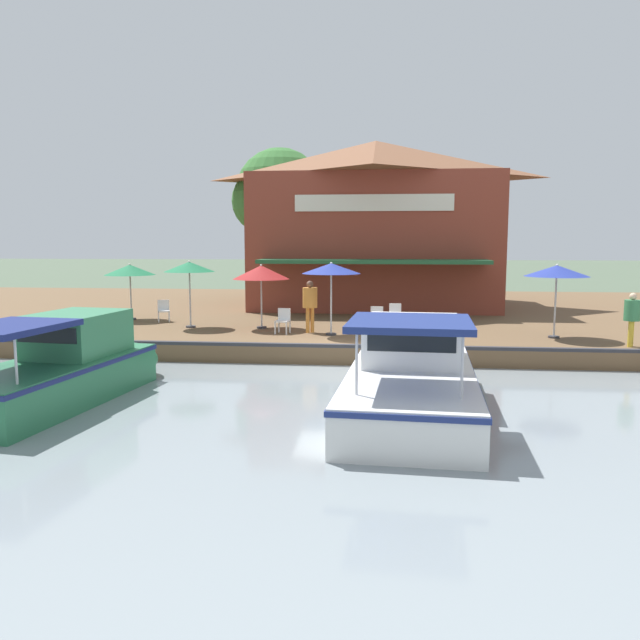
{
  "coord_description": "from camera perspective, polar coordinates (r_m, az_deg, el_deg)",
  "views": [
    {
      "loc": [
        18.08,
        1.32,
        3.73
      ],
      "look_at": [
        -1.0,
        -0.67,
        1.3
      ],
      "focal_mm": 35.0,
      "sensor_mm": 36.0,
      "label": 1
    }
  ],
  "objects": [
    {
      "name": "ground_plane",
      "position": [
        18.51,
        1.74,
        -4.41
      ],
      "size": [
        220.0,
        220.0,
        0.0
      ],
      "primitive_type": "plane",
      "color": "#4C5B47"
    },
    {
      "name": "patio_umbrella_back_row",
      "position": [
        22.46,
        -5.41,
        4.36
      ],
      "size": [
        2.03,
        2.03,
        2.31
      ],
      "color": "#B7B7B7",
      "rests_on": "quay_deck"
    },
    {
      "name": "quay_deck",
      "position": [
        29.31,
        3.33,
        0.48
      ],
      "size": [
        22.0,
        56.0,
        0.6
      ],
      "primitive_type": "cube",
      "color": "brown",
      "rests_on": "ground"
    },
    {
      "name": "cafe_chair_under_first_umbrella",
      "position": [
        25.1,
        -14.11,
        0.93
      ],
      "size": [
        0.57,
        0.57,
        0.85
      ],
      "color": "white",
      "rests_on": "quay_deck"
    },
    {
      "name": "cafe_chair_far_corner_seat",
      "position": [
        21.96,
        5.17,
        0.25
      ],
      "size": [
        0.49,
        0.49,
        0.85
      ],
      "color": "white",
      "rests_on": "quay_deck"
    },
    {
      "name": "cafe_chair_mid_patio",
      "position": [
        21.31,
        -3.39,
        0.05
      ],
      "size": [
        0.5,
        0.5,
        0.85
      ],
      "color": "white",
      "rests_on": "quay_deck"
    },
    {
      "name": "patio_umbrella_mid_patio_right",
      "position": [
        26.03,
        -17.0,
        4.4
      ],
      "size": [
        2.0,
        2.0,
        2.25
      ],
      "color": "#B7B7B7",
      "rests_on": "quay_deck"
    },
    {
      "name": "patio_umbrella_mid_patio_left",
      "position": [
        23.07,
        -11.87,
        4.76
      ],
      "size": [
        1.83,
        1.83,
        2.43
      ],
      "color": "#B7B7B7",
      "rests_on": "quay_deck"
    },
    {
      "name": "cafe_chair_facing_river",
      "position": [
        23.09,
        6.89,
        0.56
      ],
      "size": [
        0.44,
        0.44,
        0.85
      ],
      "color": "white",
      "rests_on": "quay_deck"
    },
    {
      "name": "person_mid_patio",
      "position": [
        20.68,
        26.64,
        0.55
      ],
      "size": [
        0.46,
        0.46,
        1.61
      ],
      "color": "gold",
      "rests_on": "quay_deck"
    },
    {
      "name": "motorboat_nearest_quay",
      "position": [
        14.25,
        8.38,
        -4.81
      ],
      "size": [
        8.01,
        3.09,
        2.2
      ],
      "color": "white",
      "rests_on": "river_water"
    },
    {
      "name": "patio_umbrella_by_entrance",
      "position": [
        21.5,
        20.84,
        4.2
      ],
      "size": [
        2.04,
        2.04,
        2.41
      ],
      "color": "#B7B7B7",
      "rests_on": "quay_deck"
    },
    {
      "name": "motorboat_second_along",
      "position": [
        15.79,
        -21.87,
        -3.98
      ],
      "size": [
        6.84,
        2.86,
        1.98
      ],
      "color": "#287047",
      "rests_on": "river_water"
    },
    {
      "name": "quay_edge_fender",
      "position": [
        18.49,
        1.77,
        -2.37
      ],
      "size": [
        0.2,
        50.4,
        0.1
      ],
      "primitive_type": "cube",
      "color": "#2D2D33",
      "rests_on": "quay_deck"
    },
    {
      "name": "person_near_entrance",
      "position": [
        21.36,
        -0.92,
        1.85
      ],
      "size": [
        0.51,
        0.51,
        1.79
      ],
      "color": "orange",
      "rests_on": "quay_deck"
    },
    {
      "name": "tree_downstream_bank",
      "position": [
        33.48,
        -4.04,
        11.28
      ],
      "size": [
        4.93,
        4.7,
        8.01
      ],
      "color": "brown",
      "rests_on": "quay_deck"
    },
    {
      "name": "waterfront_restaurant",
      "position": [
        31.08,
        5.05,
        8.87
      ],
      "size": [
        10.54,
        11.72,
        7.96
      ],
      "color": "brown",
      "rests_on": "quay_deck"
    },
    {
      "name": "patio_umbrella_near_quay_edge",
      "position": [
        20.73,
        1.03,
        4.71
      ],
      "size": [
        1.96,
        1.96,
        2.45
      ],
      "color": "#B7B7B7",
      "rests_on": "quay_deck"
    }
  ]
}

